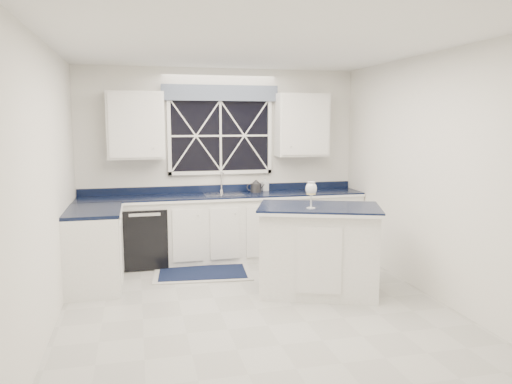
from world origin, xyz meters
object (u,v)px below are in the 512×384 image
object	(u,v)px
faucet	(222,182)
kettle	(256,187)
wine_glass	(311,190)
dishwasher	(145,235)
soap_bottle	(265,184)
island	(318,249)

from	to	relation	value
faucet	kettle	size ratio (longest dim) A/B	1.17
wine_glass	dishwasher	bearing A→B (deg)	135.67
faucet	soap_bottle	xyz separation A→B (m)	(0.65, 0.03, -0.06)
dishwasher	wine_glass	size ratio (longest dim) A/B	2.78
soap_bottle	dishwasher	bearing A→B (deg)	-172.83
dishwasher	kettle	world-z (taller)	kettle
dishwasher	wine_glass	world-z (taller)	wine_glass
kettle	wine_glass	distance (m)	1.83
wine_glass	island	bearing A→B (deg)	40.44
faucet	wine_glass	xyz separation A→B (m)	(0.66, -1.92, 0.11)
wine_glass	soap_bottle	xyz separation A→B (m)	(-0.01, 1.94, -0.17)
island	soap_bottle	world-z (taller)	soap_bottle
wine_glass	faucet	bearing A→B (deg)	109.09
island	wine_glass	xyz separation A→B (m)	(-0.14, -0.12, 0.70)
faucet	kettle	xyz separation A→B (m)	(0.48, -0.10, -0.07)
dishwasher	faucet	size ratio (longest dim) A/B	2.72
faucet	dishwasher	bearing A→B (deg)	-169.98
wine_glass	soap_bottle	distance (m)	1.95
dishwasher	soap_bottle	distance (m)	1.87
faucet	kettle	bearing A→B (deg)	-12.08
faucet	soap_bottle	size ratio (longest dim) A/B	1.51
soap_bottle	faucet	bearing A→B (deg)	-177.74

